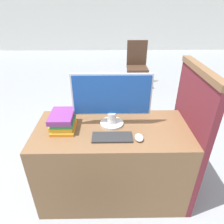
{
  "coord_description": "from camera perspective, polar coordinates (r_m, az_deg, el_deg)",
  "views": [
    {
      "loc": [
        -0.02,
        -1.1,
        1.74
      ],
      "look_at": [
        -0.0,
        0.28,
        0.95
      ],
      "focal_mm": 32.0,
      "sensor_mm": 36.0,
      "label": 1
    }
  ],
  "objects": [
    {
      "name": "ground_plane",
      "position": [
        2.06,
        0.14,
        -28.11
      ],
      "size": [
        20.0,
        20.0,
        0.0
      ],
      "primitive_type": "plane",
      "color": "#93999E"
    },
    {
      "name": "wall_back",
      "position": [
        7.97,
        -0.81,
        27.17
      ],
      "size": [
        12.0,
        0.06,
        2.8
      ],
      "color": "white",
      "rests_on": "ground_plane"
    },
    {
      "name": "desk",
      "position": [
        1.95,
        -0.01,
        -14.13
      ],
      "size": [
        1.33,
        0.63,
        0.77
      ],
      "color": "brown",
      "rests_on": "ground_plane"
    },
    {
      "name": "carrel_divider",
      "position": [
        1.95,
        20.76,
        -6.3
      ],
      "size": [
        0.07,
        0.73,
        1.29
      ],
      "color": "maroon",
      "rests_on": "ground_plane"
    },
    {
      "name": "monitor",
      "position": [
        1.65,
        -0.06,
        3.79
      ],
      "size": [
        0.66,
        0.21,
        0.46
      ],
      "color": "silver",
      "rests_on": "desk"
    },
    {
      "name": "keyboard",
      "position": [
        1.6,
        -0.1,
        -7.22
      ],
      "size": [
        0.32,
        0.14,
        0.02
      ],
      "color": "#2D2D2D",
      "rests_on": "desk"
    },
    {
      "name": "mouse",
      "position": [
        1.59,
        7.73,
        -7.25
      ],
      "size": [
        0.07,
        0.1,
        0.03
      ],
      "color": "silver",
      "rests_on": "desk"
    },
    {
      "name": "book_stack",
      "position": [
        1.72,
        -13.86,
        -2.64
      ],
      "size": [
        0.2,
        0.26,
        0.14
      ],
      "color": "orange",
      "rests_on": "desk"
    },
    {
      "name": "far_chair",
      "position": [
        4.56,
        7.17,
        13.89
      ],
      "size": [
        0.44,
        0.44,
        0.97
      ],
      "rotation": [
        0.0,
        0.0,
        -0.15
      ],
      "color": "#4C3323",
      "rests_on": "ground_plane"
    }
  ]
}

